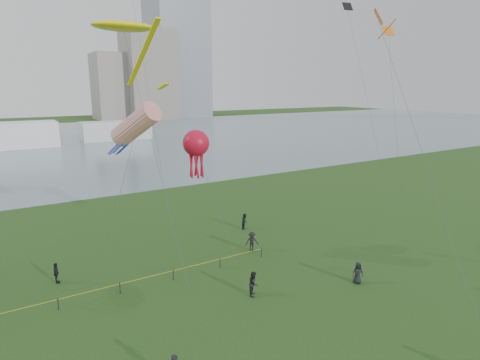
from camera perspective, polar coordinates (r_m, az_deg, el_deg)
lake at (r=114.46m, az=-24.23°, el=4.91°), size 400.00×120.00×0.08m
building_mid at (r=184.75m, az=-12.83°, el=14.37°), size 20.00×20.00×38.00m
building_low at (r=186.45m, az=-17.53°, el=12.54°), size 16.00×18.00×28.00m
pavilion_left at (r=108.33m, az=-30.33°, el=5.45°), size 22.00×8.00×6.00m
pavilion_right at (r=114.77m, az=-17.25°, el=6.75°), size 18.00×7.00×5.00m
fence at (r=29.62m, az=-28.67°, el=-16.08°), size 24.07×0.07×1.05m
spectator_a at (r=28.77m, az=1.95°, el=-14.50°), size 1.05×1.08×1.75m
spectator_b at (r=35.72m, az=1.70°, el=-8.75°), size 1.31×1.04×1.78m
spectator_c at (r=33.26m, az=-24.68°, el=-11.94°), size 0.42×0.94×1.59m
spectator_d at (r=31.54m, az=16.40°, el=-12.55°), size 0.96×0.84×1.65m
spectator_g at (r=41.04m, az=0.69°, el=-5.90°), size 1.00×0.97×1.63m
kite_stingray at (r=34.22m, az=-16.19°, el=20.13°), size 4.88×10.00×19.13m
kite_windsock at (r=32.26m, az=-14.61°, el=7.59°), size 5.49×4.99×13.19m
kite_octopus at (r=33.63m, az=-6.28°, el=5.11°), size 2.48×5.96×10.75m
kite_delta at (r=34.11m, az=19.87°, el=18.97°), size 7.23×15.50×20.08m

